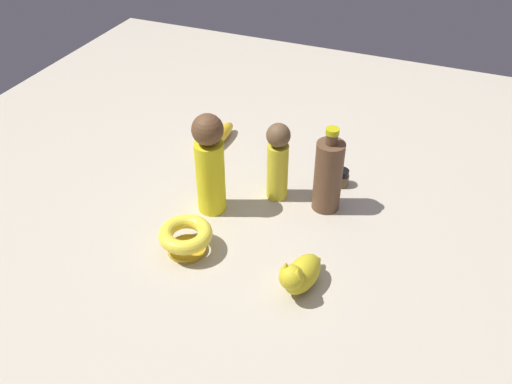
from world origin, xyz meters
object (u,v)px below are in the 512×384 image
Objects in this scene: nail_polish_jar at (341,178)px; cat_figurine at (300,274)px; person_figure_adult at (210,163)px; bottle_tall at (328,175)px; person_figure_child at (278,160)px; bowl at (186,236)px; banana at (216,138)px.

cat_figurine reaches higher than nail_polish_jar.
bottle_tall is (-0.25, -0.11, -0.04)m from person_figure_adult.
bottle_tall is (-0.12, -0.00, -0.01)m from person_figure_child.
nail_polish_jar is 0.17× the size of person_figure_adult.
person_figure_adult is 0.34m from cat_figurine.
person_figure_child is (-0.11, -0.26, 0.06)m from bowl.
bowl reaches higher than nail_polish_jar.
bottle_tall reaches higher than banana.
cat_figurine is (-0.28, 0.17, -0.09)m from person_figure_adult.
banana is at bearing -72.98° from bowl.
person_figure_adult reaches higher than nail_polish_jar.
bottle_tall is at bearing -156.56° from person_figure_adult.
banana is (0.11, -0.26, -0.11)m from person_figure_adult.
banana is (0.24, -0.16, -0.08)m from person_figure_child.
bottle_tall is 1.23× the size of banana.
nail_polish_jar is at bearing -141.32° from person_figure_adult.
person_figure_child is at bearing -60.95° from cat_figurine.
nail_polish_jar is at bearing -96.21° from bottle_tall.
nail_polish_jar is 0.35m from person_figure_adult.
bottle_tall is 1.54× the size of cat_figurine.
person_figure_adult reaches higher than banana.
nail_polish_jar is 0.38m from cat_figurine.
bowl is 0.26m from cat_figurine.
bottle_tall is at bearing -132.00° from bowl.
banana is 0.58m from cat_figurine.
bowl is at bearing 55.73° from nail_polish_jar.
bottle_tall is at bearing 83.79° from nail_polish_jar.
bowl reaches higher than banana.
person_figure_child reaches higher than bowl.
bottle_tall is at bearing -84.43° from cat_figurine.
cat_figurine is at bearing 95.57° from bottle_tall.
bowl is at bearing 48.00° from bottle_tall.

